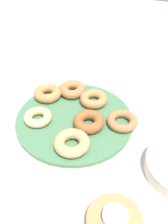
# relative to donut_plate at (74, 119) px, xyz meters

# --- Properties ---
(ground_plane) EXTENTS (2.40, 2.40, 0.00)m
(ground_plane) POSITION_rel_donut_plate_xyz_m (0.00, 0.00, -0.01)
(ground_plane) COLOR beige
(donut_plate) EXTENTS (0.34, 0.34, 0.01)m
(donut_plate) POSITION_rel_donut_plate_xyz_m (0.00, 0.00, 0.00)
(donut_plate) COLOR #4C7F56
(donut_plate) RESTS_ON ground_plane
(donut_0) EXTENTS (0.10, 0.10, 0.02)m
(donut_0) POSITION_rel_donut_plate_xyz_m (0.04, -0.09, 0.02)
(donut_0) COLOR #EABC84
(donut_0) RESTS_ON donut_plate
(donut_1) EXTENTS (0.12, 0.12, 0.03)m
(donut_1) POSITION_rel_donut_plate_xyz_m (-0.11, -0.05, 0.02)
(donut_1) COLOR #B27547
(donut_1) RESTS_ON donut_plate
(donut_2) EXTENTS (0.13, 0.13, 0.03)m
(donut_2) POSITION_rel_donut_plate_xyz_m (0.11, 0.03, 0.02)
(donut_2) COLOR tan
(donut_2) RESTS_ON donut_plate
(donut_3) EXTENTS (0.12, 0.12, 0.03)m
(donut_3) POSITION_rel_donut_plate_xyz_m (0.02, 0.05, 0.02)
(donut_3) COLOR #995B2D
(donut_3) RESTS_ON donut_plate
(donut_4) EXTENTS (0.12, 0.12, 0.03)m
(donut_4) POSITION_rel_donut_plate_xyz_m (-0.09, 0.03, 0.02)
(donut_4) COLOR #C6844C
(donut_4) RESTS_ON donut_plate
(donut_5) EXTENTS (0.12, 0.12, 0.02)m
(donut_5) POSITION_rel_donut_plate_xyz_m (-0.02, 0.14, 0.02)
(donut_5) COLOR #B27547
(donut_5) RESTS_ON donut_plate
(donut_6) EXTENTS (0.09, 0.09, 0.03)m
(donut_6) POSITION_rel_donut_plate_xyz_m (-0.07, -0.11, 0.02)
(donut_6) COLOR #C6844C
(donut_6) RESTS_ON donut_plate
(candle_holder) EXTENTS (0.11, 0.11, 0.03)m
(candle_holder) POSITION_rel_donut_plate_xyz_m (0.26, 0.18, 0.01)
(candle_holder) COLOR tan
(candle_holder) RESTS_ON ground_plane
(tealight) EXTENTS (0.05, 0.05, 0.01)m
(tealight) POSITION_rel_donut_plate_xyz_m (0.26, 0.18, 0.03)
(tealight) COLOR silver
(tealight) RESTS_ON candle_holder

